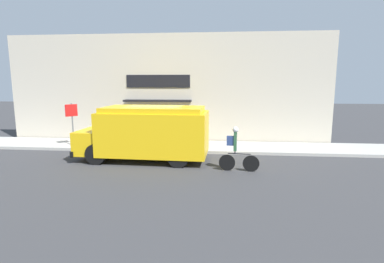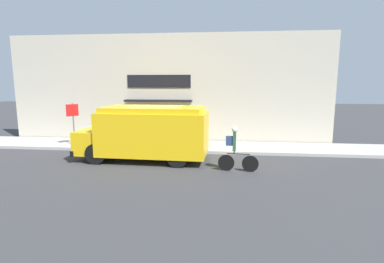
{
  "view_description": "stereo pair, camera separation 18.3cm",
  "coord_description": "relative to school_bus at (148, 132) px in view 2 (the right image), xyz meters",
  "views": [
    {
      "loc": [
        3.05,
        -13.76,
        3.37
      ],
      "look_at": [
        1.75,
        -0.2,
        1.1
      ],
      "focal_mm": 28.0,
      "sensor_mm": 36.0,
      "label": 1
    },
    {
      "loc": [
        3.23,
        -13.74,
        3.37
      ],
      "look_at": [
        1.75,
        -0.2,
        1.1
      ],
      "focal_mm": 28.0,
      "sensor_mm": 36.0,
      "label": 2
    }
  ],
  "objects": [
    {
      "name": "ground_plane",
      "position": [
        0.05,
        1.34,
        -1.22
      ],
      "size": [
        70.0,
        70.0,
        0.0
      ],
      "primitive_type": "plane",
      "color": "#38383A"
    },
    {
      "name": "sidewalk",
      "position": [
        0.05,
        2.62,
        -1.15
      ],
      "size": [
        28.0,
        2.55,
        0.14
      ],
      "color": "#ADAAA3",
      "rests_on": "ground_plane"
    },
    {
      "name": "storefront",
      "position": [
        0.04,
        4.04,
        1.75
      ],
      "size": [
        17.94,
        0.76,
        5.95
      ],
      "color": "beige",
      "rests_on": "ground_plane"
    },
    {
      "name": "school_bus",
      "position": [
        0.0,
        0.0,
        0.0
      ],
      "size": [
        5.63,
        2.78,
        2.32
      ],
      "rotation": [
        0.0,
        0.0,
        -0.03
      ],
      "color": "yellow",
      "rests_on": "ground_plane"
    },
    {
      "name": "cyclist",
      "position": [
        3.7,
        -1.26,
        -0.37
      ],
      "size": [
        1.53,
        0.22,
        1.71
      ],
      "rotation": [
        0.0,
        0.0,
        -0.06
      ],
      "color": "black",
      "rests_on": "ground_plane"
    },
    {
      "name": "stop_sign_post",
      "position": [
        -4.34,
        1.87,
        0.38
      ],
      "size": [
        0.45,
        0.45,
        2.17
      ],
      "color": "slate",
      "rests_on": "sidewalk"
    },
    {
      "name": "trash_bin",
      "position": [
        -1.08,
        2.97,
        -0.68
      ],
      "size": [
        0.54,
        0.54,
        0.79
      ],
      "color": "slate",
      "rests_on": "sidewalk"
    }
  ]
}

